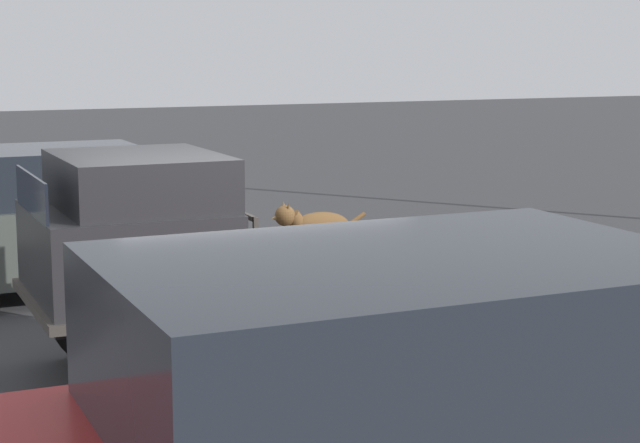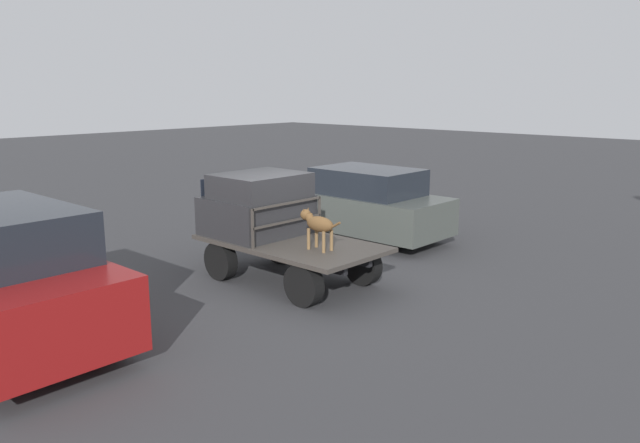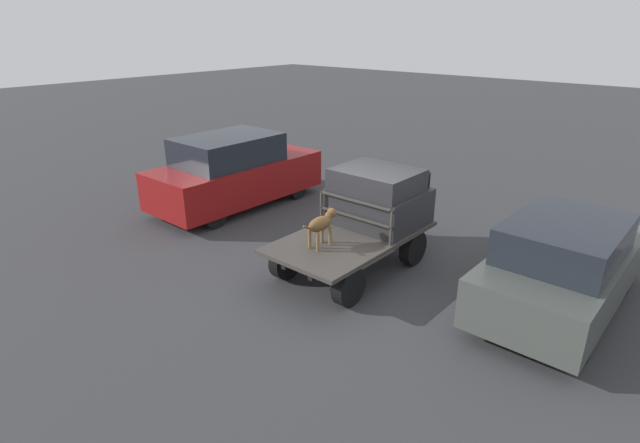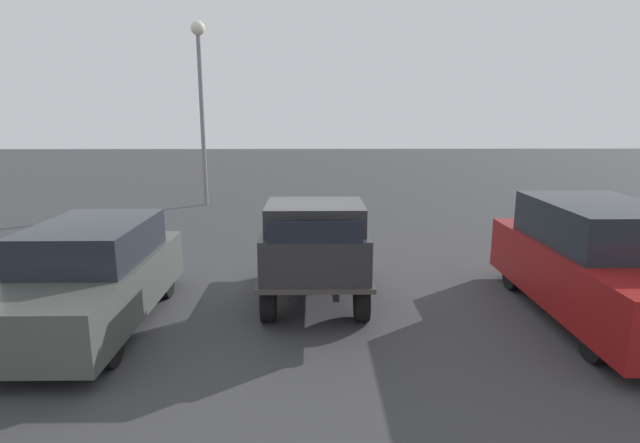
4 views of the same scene
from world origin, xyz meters
TOP-DOWN VIEW (x-y plane):
  - ground_plane at (0.00, 0.00)m, footprint 80.00×80.00m
  - flatbed_truck at (0.00, 0.00)m, footprint 3.56×1.90m
  - truck_cab at (0.90, 0.00)m, footprint 1.59×1.78m
  - truck_headboard at (0.07, 0.00)m, footprint 0.04×1.78m
  - dog at (-0.79, 0.11)m, footprint 0.95×0.27m
  - parked_sedan at (1.24, -3.67)m, footprint 4.36×1.86m

SIDE VIEW (x-z plane):
  - ground_plane at x=0.00m, z-range 0.00..0.00m
  - flatbed_truck at x=0.00m, z-range 0.17..0.97m
  - parked_sedan at x=1.24m, z-range 0.00..1.72m
  - dog at x=-0.79m, z-range 0.90..1.62m
  - truck_headboard at x=0.07m, z-range 0.92..1.65m
  - truck_cab at x=0.90m, z-range 0.77..1.96m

